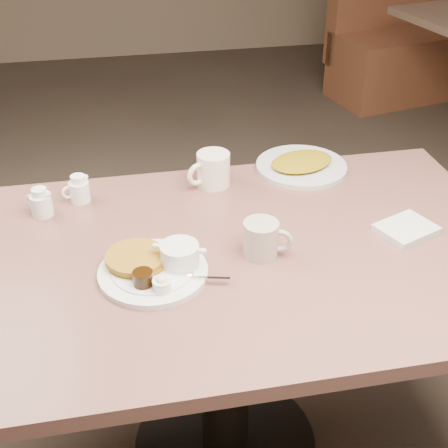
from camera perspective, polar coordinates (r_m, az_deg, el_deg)
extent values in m
cube|color=#84564C|center=(1.56, 0.14, -3.17)|extent=(1.50, 0.90, 0.04)
cylinder|color=black|center=(1.79, 0.13, -12.40)|extent=(0.14, 0.14, 0.69)
cylinder|color=black|center=(2.06, 0.11, -19.47)|extent=(0.56, 0.56, 0.03)
cylinder|color=white|center=(1.48, -6.52, -4.43)|extent=(0.34, 0.34, 0.01)
cylinder|color=white|center=(1.47, -6.54, -4.13)|extent=(0.25, 0.25, 0.00)
cylinder|color=#9D6F19|center=(1.50, -7.84, -3.30)|extent=(0.19, 0.19, 0.01)
cylinder|color=#9D6F19|center=(1.49, -8.10, -3.01)|extent=(0.19, 0.19, 0.01)
cylinder|color=white|center=(1.47, -4.09, -2.85)|extent=(0.12, 0.12, 0.05)
cube|color=white|center=(1.47, -6.15, -2.06)|extent=(0.02, 0.02, 0.01)
cube|color=white|center=(1.45, -2.05, -2.52)|extent=(0.02, 0.02, 0.01)
ellipsoid|color=white|center=(1.47, -4.49, -2.30)|extent=(0.05, 0.05, 0.03)
ellipsoid|color=white|center=(1.45, -3.67, -2.63)|extent=(0.05, 0.05, 0.02)
cylinder|color=black|center=(1.42, -7.44, -5.00)|extent=(0.06, 0.06, 0.04)
cylinder|color=white|center=(1.40, -5.71, -5.62)|extent=(0.06, 0.06, 0.03)
ellipsoid|color=beige|center=(1.39, -5.74, -5.16)|extent=(0.03, 0.03, 0.02)
cube|color=silver|center=(1.43, -1.46, -4.96)|extent=(0.10, 0.03, 0.00)
ellipsoid|color=silver|center=(1.45, -3.38, -4.52)|extent=(0.04, 0.03, 0.01)
cylinder|color=#B6A89B|center=(1.52, 3.38, -1.35)|extent=(0.11, 0.11, 0.09)
cylinder|color=black|center=(1.50, 3.43, -0.08)|extent=(0.09, 0.09, 0.01)
torus|color=#B6A89B|center=(1.51, 5.20, -1.53)|extent=(0.06, 0.04, 0.06)
cube|color=silver|center=(1.68, 16.36, -0.45)|extent=(0.17, 0.16, 0.02)
cylinder|color=white|center=(1.82, -0.98, 5.04)|extent=(0.13, 0.13, 0.10)
torus|color=white|center=(1.79, -2.41, 4.58)|extent=(0.07, 0.04, 0.07)
cylinder|color=white|center=(1.79, -13.09, 2.90)|extent=(0.06, 0.06, 0.06)
cylinder|color=white|center=(1.77, -13.25, 4.03)|extent=(0.04, 0.04, 0.02)
cone|color=white|center=(1.77, -12.54, 4.07)|extent=(0.02, 0.02, 0.02)
torus|color=white|center=(1.78, -14.05, 2.83)|extent=(0.04, 0.02, 0.04)
cylinder|color=white|center=(1.75, -16.38, 1.67)|extent=(0.06, 0.06, 0.06)
cylinder|color=white|center=(1.73, -16.58, 2.81)|extent=(0.04, 0.04, 0.02)
cone|color=white|center=(1.72, -15.95, 2.56)|extent=(0.03, 0.03, 0.02)
torus|color=white|center=(1.76, -17.21, 2.00)|extent=(0.04, 0.03, 0.04)
cylinder|color=#BBBCB7|center=(1.94, 7.10, 5.25)|extent=(0.36, 0.36, 0.01)
ellipsoid|color=#968011|center=(1.93, 7.14, 5.71)|extent=(0.24, 0.21, 0.02)
cube|color=brown|center=(4.77, 17.62, 13.99)|extent=(1.36, 0.74, 0.45)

